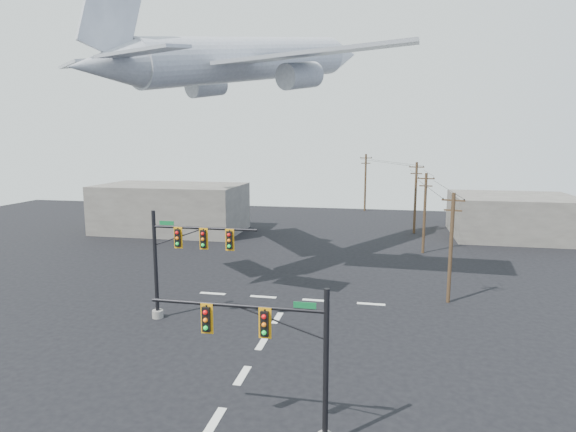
% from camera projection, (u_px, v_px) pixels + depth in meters
% --- Properties ---
extents(ground, '(120.00, 120.00, 0.00)m').
position_uv_depth(ground, '(242.00, 376.00, 24.09)').
color(ground, black).
rests_on(ground, ground).
extents(lane_markings, '(14.00, 21.20, 0.01)m').
position_uv_depth(lane_markings, '(268.00, 334.00, 29.25)').
color(lane_markings, silver).
rests_on(lane_markings, ground).
extents(signal_mast_near, '(7.28, 0.69, 6.30)m').
position_uv_depth(signal_mast_near, '(285.00, 358.00, 18.34)').
color(signal_mast_near, gray).
rests_on(signal_mast_near, ground).
extents(signal_mast_far, '(7.23, 0.79, 7.19)m').
position_uv_depth(signal_mast_far, '(180.00, 259.00, 30.86)').
color(signal_mast_far, gray).
rests_on(signal_mast_far, ground).
extents(utility_pole_a, '(1.57, 0.52, 8.00)m').
position_uv_depth(utility_pole_a, '(451.00, 246.00, 34.25)').
color(utility_pole_a, '#46311E').
rests_on(utility_pole_a, ground).
extents(utility_pole_b, '(1.68, 0.32, 8.31)m').
position_uv_depth(utility_pole_b, '(425.00, 212.00, 49.35)').
color(utility_pole_b, '#46311E').
rests_on(utility_pole_b, ground).
extents(utility_pole_c, '(1.83, 0.32, 8.92)m').
position_uv_depth(utility_pole_c, '(415.00, 196.00, 59.75)').
color(utility_pole_c, '#46311E').
rests_on(utility_pole_c, ground).
extents(utility_pole_d, '(1.91, 0.54, 9.32)m').
position_uv_depth(utility_pole_d, '(365.00, 181.00, 78.54)').
color(utility_pole_d, '#46311E').
rests_on(utility_pole_d, ground).
extents(power_lines, '(9.51, 44.28, 0.91)m').
position_uv_depth(power_lines, '(408.00, 171.00, 55.85)').
color(power_lines, black).
extents(airliner, '(27.86, 30.42, 8.69)m').
position_uv_depth(airliner, '(251.00, 60.00, 41.19)').
color(airliner, '#B7BAC4').
extents(building_left, '(18.00, 10.00, 6.00)m').
position_uv_depth(building_left, '(171.00, 208.00, 61.40)').
color(building_left, slate).
rests_on(building_left, ground).
extents(building_right, '(14.00, 12.00, 5.00)m').
position_uv_depth(building_right, '(513.00, 216.00, 58.09)').
color(building_right, slate).
rests_on(building_right, ground).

